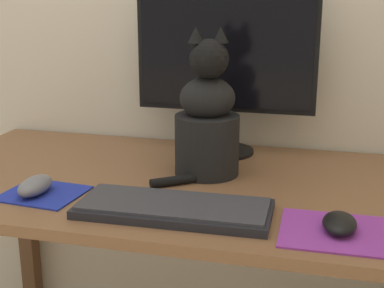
{
  "coord_description": "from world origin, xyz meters",
  "views": [
    {
      "loc": [
        0.28,
        -1.2,
        1.14
      ],
      "look_at": [
        -0.01,
        -0.07,
        0.82
      ],
      "focal_mm": 50.0,
      "sensor_mm": 36.0,
      "label": 1
    }
  ],
  "objects": [
    {
      "name": "computer_mouse_left",
      "position": [
        -0.35,
        -0.19,
        0.73
      ],
      "size": [
        0.06,
        0.11,
        0.04
      ],
      "color": "slate",
      "rests_on": "mousepad_left"
    },
    {
      "name": "desk",
      "position": [
        0.0,
        0.0,
        0.62
      ],
      "size": [
        1.48,
        0.7,
        0.7
      ],
      "color": "brown",
      "rests_on": "ground_plane"
    },
    {
      "name": "mousepad_right",
      "position": [
        0.31,
        -0.22,
        0.7
      ],
      "size": [
        0.21,
        0.19,
        0.0
      ],
      "rotation": [
        0.0,
        0.0,
        0.01
      ],
      "color": "purple",
      "rests_on": "desk"
    },
    {
      "name": "computer_mouse_right",
      "position": [
        0.32,
        -0.22,
        0.72
      ],
      "size": [
        0.06,
        0.1,
        0.03
      ],
      "color": "black",
      "rests_on": "mousepad_right"
    },
    {
      "name": "monitor",
      "position": [
        0.0,
        0.25,
        0.96
      ],
      "size": [
        0.5,
        0.17,
        0.45
      ],
      "color": "black",
      "rests_on": "desk"
    },
    {
      "name": "mousepad_left",
      "position": [
        -0.33,
        -0.18,
        0.7
      ],
      "size": [
        0.19,
        0.17,
        0.0
      ],
      "rotation": [
        0.0,
        0.0,
        -0.09
      ],
      "color": "#1E2D9E",
      "rests_on": "desk"
    },
    {
      "name": "keyboard",
      "position": [
        -0.01,
        -0.21,
        0.71
      ],
      "size": [
        0.41,
        0.17,
        0.02
      ],
      "rotation": [
        0.0,
        0.0,
        0.03
      ],
      "color": "black",
      "rests_on": "desk"
    },
    {
      "name": "cat",
      "position": [
        -0.01,
        0.06,
        0.84
      ],
      "size": [
        0.21,
        0.25,
        0.37
      ],
      "rotation": [
        0.0,
        0.0,
        0.29
      ],
      "color": "black",
      "rests_on": "desk"
    }
  ]
}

